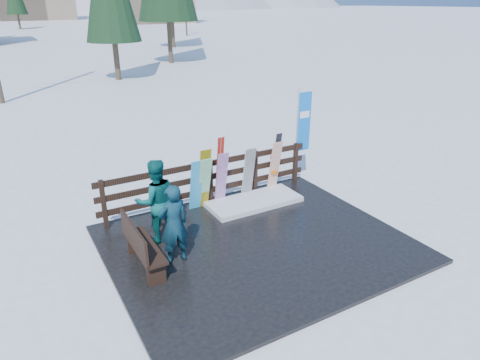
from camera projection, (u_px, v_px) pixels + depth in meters
ground at (257, 245)px, 9.06m from camera, size 700.00×700.00×0.00m
deck at (257, 243)px, 9.04m from camera, size 6.00×5.00×0.08m
fence at (210, 178)px, 10.53m from camera, size 5.60×0.10×1.15m
snow_patch at (254, 201)px, 10.70m from camera, size 2.34×1.00×0.12m
bench at (140, 245)px, 7.94m from camera, size 0.41×1.50×0.97m
snowboard_0 at (196, 185)px, 10.13m from camera, size 0.29×0.32×1.32m
snowboard_1 at (204, 183)px, 10.23m from camera, size 0.30×0.38×1.34m
snowboard_2 at (204, 179)px, 10.19m from camera, size 0.27×0.32×1.55m
snowboard_3 at (221, 179)px, 10.43m from camera, size 0.28×0.30×1.38m
snowboard_4 at (249, 173)px, 10.79m from camera, size 0.30×0.25×1.36m
snowboard_5 at (275, 167)px, 11.14m from camera, size 0.29×0.28×1.41m
ski_pair_a at (219, 171)px, 10.41m from camera, size 0.17×0.27×1.76m
ski_pair_b at (276, 162)px, 11.19m from camera, size 0.17×0.28×1.61m
rental_flag at (302, 125)px, 11.49m from camera, size 0.45×0.04×2.60m
person_front at (174, 224)px, 8.06m from camera, size 0.60×0.40×1.61m
person_back at (156, 201)px, 8.79m from camera, size 0.91×0.73×1.80m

